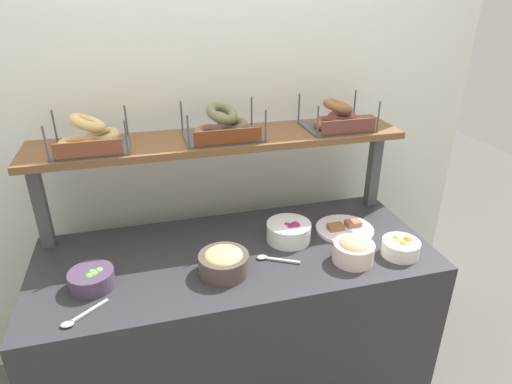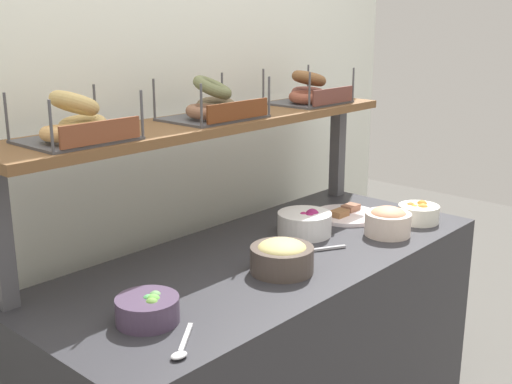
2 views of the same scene
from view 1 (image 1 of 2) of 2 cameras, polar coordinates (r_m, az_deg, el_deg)
name	(u,v)px [view 1 (image 1 of 2)]	position (r m, az deg, el deg)	size (l,w,h in m)	color
back_wall	(210,135)	(2.22, -5.97, 7.41)	(2.87, 0.06, 2.40)	white
deli_counter	(238,329)	(2.14, -2.37, -17.42)	(1.67, 0.70, 0.85)	#2D2D33
shelf_riser_left	(40,204)	(2.04, -26.32, -1.46)	(0.05, 0.05, 0.40)	#4C4C51
shelf_riser_right	(374,168)	(2.28, 15.11, 3.08)	(0.05, 0.05, 0.40)	#4C4C51
upper_shelf	(221,140)	(1.94, -4.63, 6.80)	(1.63, 0.32, 0.03)	brown
bowl_beet_salad	(289,231)	(1.95, 4.31, -5.14)	(0.20, 0.20, 0.10)	white
bowl_hummus	(224,261)	(1.74, -4.22, -9.02)	(0.20, 0.20, 0.10)	#52463E
bowl_fruit_salad	(401,247)	(1.94, 18.34, -6.83)	(0.16, 0.16, 0.08)	white
bowl_lox_spread	(354,250)	(1.84, 12.60, -7.41)	(0.17, 0.17, 0.11)	#F1DCCC
bowl_veggie_mix	(92,279)	(1.77, -20.59, -10.54)	(0.17, 0.17, 0.08)	#4D3C56
serving_plate_white	(345,229)	(2.07, 11.46, -4.72)	(0.26, 0.26, 0.04)	white
serving_spoon_near_plate	(78,318)	(1.66, -22.19, -14.95)	(0.15, 0.12, 0.01)	#B7B7BC
serving_spoon_by_edge	(271,259)	(1.83, 2.01, -8.66)	(0.17, 0.10, 0.01)	#B7B7BC
bagel_basket_plain	(90,138)	(1.88, -20.87, 6.64)	(0.30, 0.25, 0.15)	#4C4C51
bagel_basket_poppy	(222,127)	(1.91, -4.43, 8.46)	(0.33, 0.27, 0.15)	#4C4C51
bagel_basket_cinnamon_raisin	(337,118)	(2.07, 10.49, 9.43)	(0.30, 0.24, 0.14)	#4C4C51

